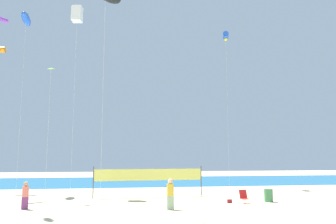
# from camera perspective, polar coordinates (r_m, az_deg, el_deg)

# --- Properties ---
(ground_plane) EXTENTS (120.00, 120.00, 0.00)m
(ground_plane) POSITION_cam_1_polar(r_m,az_deg,el_deg) (16.78, -0.14, -18.23)
(ground_plane) COLOR beige
(ocean_band) EXTENTS (120.00, 20.00, 0.01)m
(ocean_band) POSITION_cam_1_polar(r_m,az_deg,el_deg) (45.70, -6.23, -11.51)
(ocean_band) COLOR #1E6B99
(ocean_band) RESTS_ON ground
(beachgoer_mustard_shirt) EXTENTS (0.42, 0.42, 1.82)m
(beachgoer_mustard_shirt) POSITION_cam_1_polar(r_m,az_deg,el_deg) (20.72, 0.39, -13.50)
(beachgoer_mustard_shirt) COLOR #99B28C
(beachgoer_mustard_shirt) RESTS_ON ground
(beachgoer_coral_shirt) EXTENTS (0.37, 0.37, 1.63)m
(beachgoer_coral_shirt) POSITION_cam_1_polar(r_m,az_deg,el_deg) (22.58, -22.90, -12.68)
(beachgoer_coral_shirt) COLOR #7A3872
(beachgoer_coral_shirt) RESTS_ON ground
(folding_beach_chair) EXTENTS (0.52, 0.65, 0.89)m
(folding_beach_chair) POSITION_cam_1_polar(r_m,az_deg,el_deg) (24.16, 12.67, -13.70)
(folding_beach_chair) COLOR red
(folding_beach_chair) RESTS_ON ground
(trash_barrel) EXTENTS (0.60, 0.60, 0.88)m
(trash_barrel) POSITION_cam_1_polar(r_m,az_deg,el_deg) (25.40, 16.58, -13.32)
(trash_barrel) COLOR #3F7F4C
(trash_barrel) RESTS_ON ground
(volleyball_net) EXTENTS (8.71, 0.81, 2.40)m
(volleyball_net) POSITION_cam_1_polar(r_m,az_deg,el_deg) (27.26, -3.15, -10.69)
(volleyball_net) COLOR #4C4C51
(volleyball_net) RESTS_ON ground
(beach_handbag) EXTENTS (0.31, 0.15, 0.25)m
(beach_handbag) POSITION_cam_1_polar(r_m,az_deg,el_deg) (24.20, 10.33, -14.57)
(beach_handbag) COLOR maroon
(beach_handbag) RESTS_ON ground
(kite_lime_diamond) EXTENTS (0.51, 0.52, 9.91)m
(kite_lime_diamond) POSITION_cam_1_polar(r_m,az_deg,el_deg) (27.32, -19.15, 6.34)
(kite_lime_diamond) COLOR silver
(kite_lime_diamond) RESTS_ON ground
(kite_white_box) EXTENTS (0.99, 0.99, 16.57)m
(kite_white_box) POSITION_cam_1_polar(r_m,az_deg,el_deg) (32.69, -15.07, 15.61)
(kite_white_box) COLOR silver
(kite_white_box) RESTS_ON ground
(kite_blue_tube) EXTENTS (1.02, 1.47, 17.10)m
(kite_blue_tube) POSITION_cam_1_polar(r_m,az_deg,el_deg) (39.79, 9.70, 12.45)
(kite_blue_tube) COLOR silver
(kite_blue_tube) RESTS_ON ground
(kite_blue_inflatable) EXTENTS (0.79, 2.18, 16.79)m
(kite_blue_inflatable) POSITION_cam_1_polar(r_m,az_deg,el_deg) (36.03, -22.81, 14.24)
(kite_blue_inflatable) COLOR silver
(kite_blue_inflatable) RESTS_ON ground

